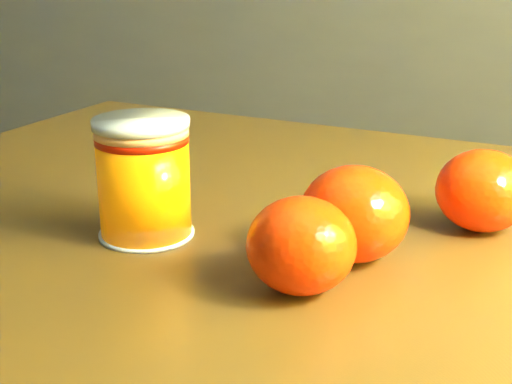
% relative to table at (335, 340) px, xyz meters
% --- Properties ---
extents(kitchen_counter, '(3.15, 0.60, 0.90)m').
position_rel_table_xyz_m(kitchen_counter, '(-0.83, 1.46, -0.16)').
color(kitchen_counter, '#56575B').
rests_on(kitchen_counter, ground).
extents(table, '(0.93, 0.66, 0.69)m').
position_rel_table_xyz_m(table, '(0.00, 0.00, 0.00)').
color(table, '#593D16').
rests_on(table, ground).
extents(juice_glass, '(0.07, 0.07, 0.09)m').
position_rel_table_xyz_m(juice_glass, '(-0.13, -0.06, 0.13)').
color(juice_glass, orange).
rests_on(juice_glass, table).
extents(orange_front, '(0.09, 0.09, 0.07)m').
position_rel_table_xyz_m(orange_front, '(0.02, -0.03, 0.12)').
color(orange_front, '#FF3205').
rests_on(orange_front, table).
extents(orange_back, '(0.08, 0.08, 0.06)m').
position_rel_table_xyz_m(orange_back, '(0.09, 0.06, 0.12)').
color(orange_back, '#FF3205').
rests_on(orange_back, table).
extents(orange_extra, '(0.08, 0.08, 0.06)m').
position_rel_table_xyz_m(orange_extra, '(0.01, -0.09, 0.12)').
color(orange_extra, '#FF3205').
rests_on(orange_extra, table).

